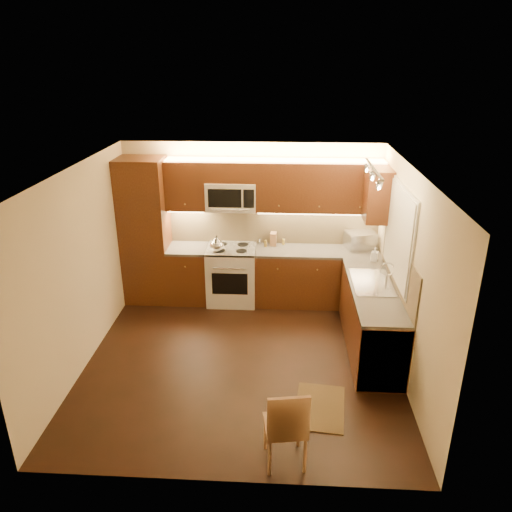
# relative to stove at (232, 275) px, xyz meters

# --- Properties ---
(floor) EXTENTS (4.00, 4.00, 0.01)m
(floor) POSITION_rel_stove_xyz_m (0.30, -1.68, -0.46)
(floor) COLOR black
(floor) RESTS_ON ground
(ceiling) EXTENTS (4.00, 4.00, 0.01)m
(ceiling) POSITION_rel_stove_xyz_m (0.30, -1.68, 2.04)
(ceiling) COLOR beige
(ceiling) RESTS_ON ground
(wall_back) EXTENTS (4.00, 0.01, 2.50)m
(wall_back) POSITION_rel_stove_xyz_m (0.30, 0.32, 0.79)
(wall_back) COLOR beige
(wall_back) RESTS_ON ground
(wall_front) EXTENTS (4.00, 0.01, 2.50)m
(wall_front) POSITION_rel_stove_xyz_m (0.30, -3.67, 0.79)
(wall_front) COLOR beige
(wall_front) RESTS_ON ground
(wall_left) EXTENTS (0.01, 4.00, 2.50)m
(wall_left) POSITION_rel_stove_xyz_m (-1.70, -1.68, 0.79)
(wall_left) COLOR beige
(wall_left) RESTS_ON ground
(wall_right) EXTENTS (0.01, 4.00, 2.50)m
(wall_right) POSITION_rel_stove_xyz_m (2.30, -1.68, 0.79)
(wall_right) COLOR beige
(wall_right) RESTS_ON ground
(pantry) EXTENTS (0.70, 0.60, 2.30)m
(pantry) POSITION_rel_stove_xyz_m (-1.35, 0.02, 0.69)
(pantry) COLOR #3E1A0D
(pantry) RESTS_ON floor
(base_cab_back_left) EXTENTS (0.62, 0.60, 0.86)m
(base_cab_back_left) POSITION_rel_stove_xyz_m (-0.69, 0.02, -0.03)
(base_cab_back_left) COLOR #3E1A0D
(base_cab_back_left) RESTS_ON floor
(counter_back_left) EXTENTS (0.62, 0.60, 0.04)m
(counter_back_left) POSITION_rel_stove_xyz_m (-0.69, 0.02, 0.42)
(counter_back_left) COLOR #33302E
(counter_back_left) RESTS_ON base_cab_back_left
(base_cab_back_right) EXTENTS (1.92, 0.60, 0.86)m
(base_cab_back_right) POSITION_rel_stove_xyz_m (1.34, 0.02, -0.03)
(base_cab_back_right) COLOR #3E1A0D
(base_cab_back_right) RESTS_ON floor
(counter_back_right) EXTENTS (1.92, 0.60, 0.04)m
(counter_back_right) POSITION_rel_stove_xyz_m (1.34, 0.02, 0.42)
(counter_back_right) COLOR #33302E
(counter_back_right) RESTS_ON base_cab_back_right
(base_cab_right) EXTENTS (0.60, 2.00, 0.86)m
(base_cab_right) POSITION_rel_stove_xyz_m (2.00, -1.28, -0.03)
(base_cab_right) COLOR #3E1A0D
(base_cab_right) RESTS_ON floor
(counter_right) EXTENTS (0.60, 2.00, 0.04)m
(counter_right) POSITION_rel_stove_xyz_m (2.00, -1.28, 0.42)
(counter_right) COLOR #33302E
(counter_right) RESTS_ON base_cab_right
(dishwasher) EXTENTS (0.58, 0.60, 0.84)m
(dishwasher) POSITION_rel_stove_xyz_m (2.00, -1.98, -0.03)
(dishwasher) COLOR silver
(dishwasher) RESTS_ON floor
(backsplash_back) EXTENTS (3.30, 0.02, 0.60)m
(backsplash_back) POSITION_rel_stove_xyz_m (0.65, 0.31, 0.74)
(backsplash_back) COLOR tan
(backsplash_back) RESTS_ON wall_back
(backsplash_right) EXTENTS (0.02, 2.00, 0.60)m
(backsplash_right) POSITION_rel_stove_xyz_m (2.29, -1.28, 0.74)
(backsplash_right) COLOR tan
(backsplash_right) RESTS_ON wall_right
(upper_cab_back_left) EXTENTS (0.62, 0.35, 0.75)m
(upper_cab_back_left) POSITION_rel_stove_xyz_m (-0.69, 0.15, 1.42)
(upper_cab_back_left) COLOR #3E1A0D
(upper_cab_back_left) RESTS_ON wall_back
(upper_cab_back_right) EXTENTS (1.92, 0.35, 0.75)m
(upper_cab_back_right) POSITION_rel_stove_xyz_m (1.34, 0.15, 1.42)
(upper_cab_back_right) COLOR #3E1A0D
(upper_cab_back_right) RESTS_ON wall_back
(upper_cab_bridge) EXTENTS (0.76, 0.35, 0.31)m
(upper_cab_bridge) POSITION_rel_stove_xyz_m (0.00, 0.15, 1.63)
(upper_cab_bridge) COLOR #3E1A0D
(upper_cab_bridge) RESTS_ON wall_back
(upper_cab_right_corner) EXTENTS (0.35, 0.50, 0.75)m
(upper_cab_right_corner) POSITION_rel_stove_xyz_m (2.12, -0.28, 1.42)
(upper_cab_right_corner) COLOR #3E1A0D
(upper_cab_right_corner) RESTS_ON wall_right
(stove) EXTENTS (0.76, 0.65, 0.92)m
(stove) POSITION_rel_stove_xyz_m (0.00, 0.00, 0.00)
(stove) COLOR silver
(stove) RESTS_ON floor
(microwave) EXTENTS (0.76, 0.38, 0.44)m
(microwave) POSITION_rel_stove_xyz_m (0.00, 0.14, 1.26)
(microwave) COLOR silver
(microwave) RESTS_ON wall_back
(window_frame) EXTENTS (0.03, 1.44, 1.24)m
(window_frame) POSITION_rel_stove_xyz_m (2.29, -1.12, 1.14)
(window_frame) COLOR silver
(window_frame) RESTS_ON wall_right
(window_blinds) EXTENTS (0.02, 1.36, 1.16)m
(window_blinds) POSITION_rel_stove_xyz_m (2.27, -1.12, 1.14)
(window_blinds) COLOR silver
(window_blinds) RESTS_ON wall_right
(sink) EXTENTS (0.52, 0.86, 0.15)m
(sink) POSITION_rel_stove_xyz_m (2.00, -1.12, 0.52)
(sink) COLOR silver
(sink) RESTS_ON counter_right
(faucet) EXTENTS (0.20, 0.04, 0.30)m
(faucet) POSITION_rel_stove_xyz_m (2.18, -1.12, 0.59)
(faucet) COLOR silver
(faucet) RESTS_ON counter_right
(track_light_bar) EXTENTS (0.04, 1.20, 0.03)m
(track_light_bar) POSITION_rel_stove_xyz_m (1.85, -1.27, 2.00)
(track_light_bar) COLOR silver
(track_light_bar) RESTS_ON ceiling
(kettle) EXTENTS (0.22, 0.22, 0.25)m
(kettle) POSITION_rel_stove_xyz_m (-0.21, -0.16, 0.59)
(kettle) COLOR silver
(kettle) RESTS_ON stove
(toaster_oven) EXTENTS (0.51, 0.43, 0.26)m
(toaster_oven) POSITION_rel_stove_xyz_m (2.01, 0.16, 0.57)
(toaster_oven) COLOR silver
(toaster_oven) RESTS_ON counter_back_right
(knife_block) EXTENTS (0.10, 0.15, 0.20)m
(knife_block) POSITION_rel_stove_xyz_m (0.65, 0.21, 0.54)
(knife_block) COLOR #986544
(knife_block) RESTS_ON counter_back_right
(spice_jar_a) EXTENTS (0.05, 0.05, 0.10)m
(spice_jar_a) POSITION_rel_stove_xyz_m (0.44, 0.23, 0.49)
(spice_jar_a) COLOR silver
(spice_jar_a) RESTS_ON counter_back_right
(spice_jar_b) EXTENTS (0.05, 0.05, 0.10)m
(spice_jar_b) POSITION_rel_stove_xyz_m (0.53, 0.13, 0.49)
(spice_jar_b) COLOR olive
(spice_jar_b) RESTS_ON counter_back_right
(spice_jar_c) EXTENTS (0.05, 0.05, 0.10)m
(spice_jar_c) POSITION_rel_stove_xyz_m (0.82, 0.26, 0.49)
(spice_jar_c) COLOR silver
(spice_jar_c) RESTS_ON counter_back_right
(spice_jar_d) EXTENTS (0.05, 0.05, 0.09)m
(spice_jar_d) POSITION_rel_stove_xyz_m (0.81, 0.24, 0.49)
(spice_jar_d) COLOR olive
(spice_jar_d) RESTS_ON counter_back_right
(soap_bottle) EXTENTS (0.12, 0.12, 0.21)m
(soap_bottle) POSITION_rel_stove_xyz_m (2.15, -0.35, 0.54)
(soap_bottle) COLOR silver
(soap_bottle) RESTS_ON counter_right
(rug) EXTENTS (0.64, 0.87, 0.01)m
(rug) POSITION_rel_stove_xyz_m (1.26, -2.58, -0.45)
(rug) COLOR black
(rug) RESTS_ON floor
(dining_chair) EXTENTS (0.45, 0.45, 0.89)m
(dining_chair) POSITION_rel_stove_xyz_m (0.86, -3.38, -0.02)
(dining_chair) COLOR #986544
(dining_chair) RESTS_ON floor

